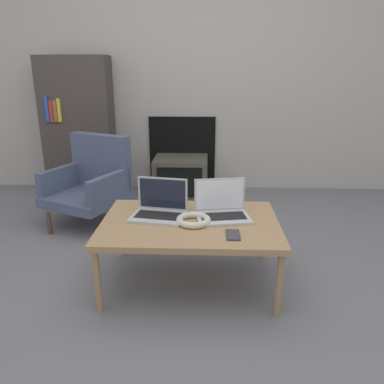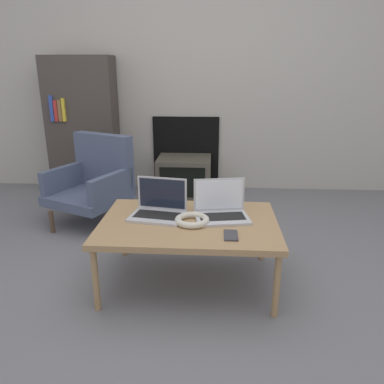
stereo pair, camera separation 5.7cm
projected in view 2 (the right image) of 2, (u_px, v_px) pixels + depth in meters
name	position (u px, v px, depth m)	size (l,w,h in m)	color
ground_plane	(187.00, 297.00, 2.21)	(14.00, 14.00, 0.00)	slate
wall_back	(202.00, 67.00, 3.85)	(7.00, 0.08, 2.60)	#ADA89E
table	(189.00, 226.00, 2.25)	(1.06, 0.72, 0.41)	#9E7A51
laptop_left	(159.00, 208.00, 2.31)	(0.35, 0.28, 0.22)	#B2B2B7
laptop_right	(221.00, 209.00, 2.29)	(0.35, 0.28, 0.22)	#B2B2B7
headphones	(192.00, 220.00, 2.20)	(0.21, 0.21, 0.04)	beige
phone	(231.00, 235.00, 2.04)	(0.07, 0.14, 0.01)	#333338
tv	(184.00, 176.00, 3.94)	(0.55, 0.47, 0.40)	#4C473D
armchair	(95.00, 179.00, 3.24)	(0.76, 0.75, 0.74)	#47516B
bookshelf	(83.00, 126.00, 3.93)	(0.70, 0.32, 1.40)	#3F3833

